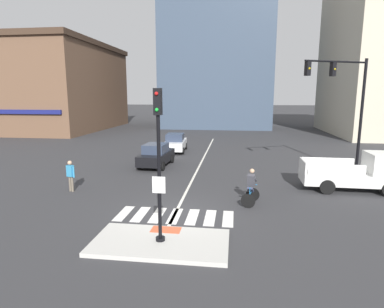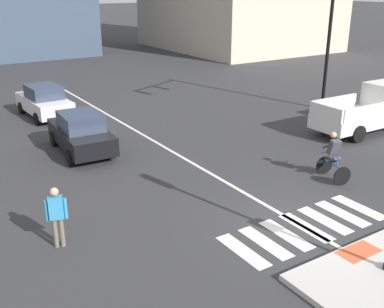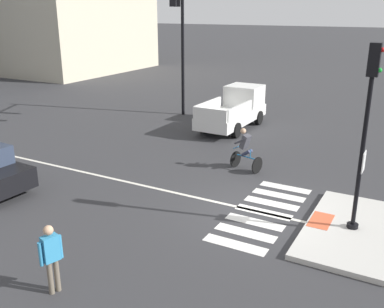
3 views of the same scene
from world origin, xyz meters
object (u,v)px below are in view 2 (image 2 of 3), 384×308
Objects in this scene: car_white_westbound_distant at (44,101)px; pedestrian_at_curb_left at (56,213)px; pickup_truck_white_cross_right at (371,110)px; cyclist at (334,155)px; traffic_light_mast at (323,15)px; car_black_westbound_far at (81,133)px.

car_white_westbound_distant is 13.09m from pedestrian_at_curb_left.
pickup_truck_white_cross_right is 3.06× the size of cyclist.
car_white_westbound_distant is 14.77m from cyclist.
car_white_westbound_distant is 15.94m from pickup_truck_white_cross_right.
traffic_light_mast reaches higher than car_white_westbound_distant.
pickup_truck_white_cross_right is (12.27, -4.38, 0.17)m from car_black_westbound_far.
pickup_truck_white_cross_right is 15.43m from pedestrian_at_curb_left.
traffic_light_mast is 1.41× the size of pickup_truck_white_cross_right.
cyclist is (6.37, -7.35, 0.06)m from car_black_westbound_far.
traffic_light_mast reaches higher than pickup_truck_white_cross_right.
car_black_westbound_far is at bearing 160.34° from pickup_truck_white_cross_right.
pedestrian_at_curb_left is at bearing -159.86° from traffic_light_mast.
cyclist is at bearing -4.65° from pedestrian_at_curb_left.
car_white_westbound_distant is at bearing 138.91° from pickup_truck_white_cross_right.
car_black_westbound_far is at bearing 175.43° from traffic_light_mast.
pedestrian_at_curb_left is at bearing -114.52° from car_black_westbound_far.
pedestrian_at_curb_left is at bearing -104.41° from car_white_westbound_distant.
cyclist reaches higher than car_black_westbound_far.
car_black_westbound_far is 1.00× the size of car_white_westbound_distant.
traffic_light_mast reaches higher than pedestrian_at_curb_left.
pedestrian_at_curb_left is (-15.28, -5.60, -3.98)m from traffic_light_mast.
car_black_westbound_far is 6.10m from car_white_westbound_distant.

